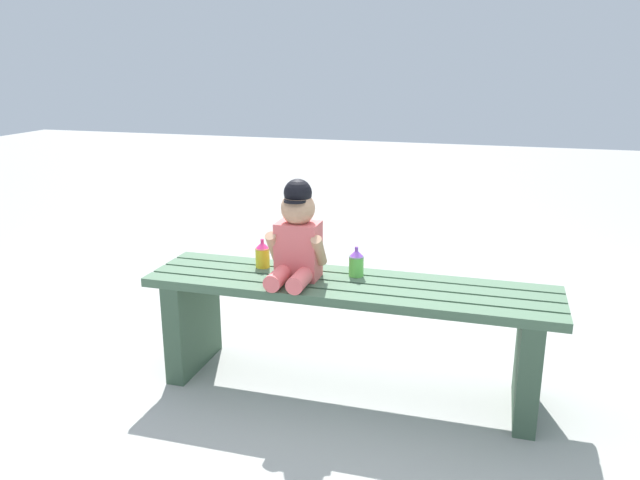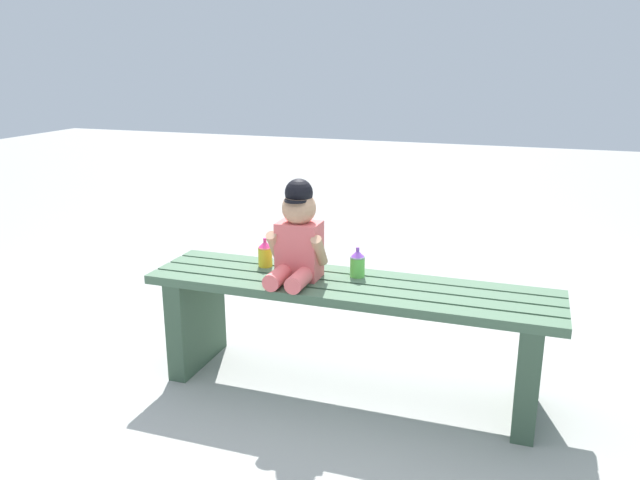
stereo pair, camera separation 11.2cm
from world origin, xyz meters
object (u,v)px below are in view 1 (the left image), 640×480
park_bench (348,317)px  sippy_cup_left (263,254)px  sippy_cup_right (356,262)px  child_figure (297,236)px

park_bench → sippy_cup_left: (-0.40, 0.08, 0.21)m
park_bench → sippy_cup_right: bearing=82.8°
child_figure → sippy_cup_left: child_figure is taller
child_figure → sippy_cup_right: size_ratio=3.26×
child_figure → sippy_cup_left: 0.24m
child_figure → sippy_cup_right: child_figure is taller
child_figure → sippy_cup_right: bearing=24.0°
sippy_cup_right → sippy_cup_left: bearing=180.0°
park_bench → sippy_cup_left: size_ratio=13.19×
sippy_cup_left → park_bench: bearing=-11.7°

